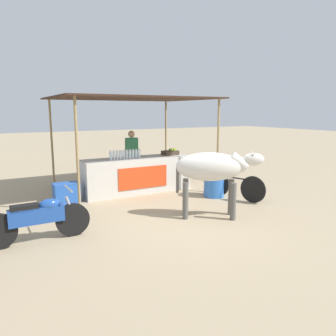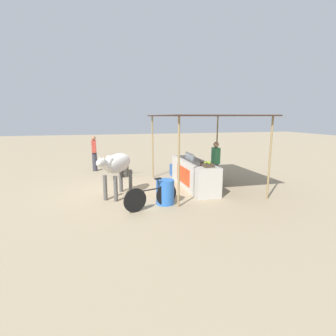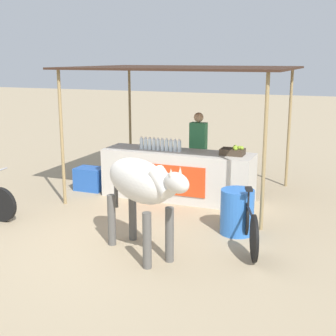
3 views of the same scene
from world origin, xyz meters
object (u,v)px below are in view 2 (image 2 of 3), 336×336
(stall_counter, at_px, (194,174))
(motorcycle_parked, at_px, (121,165))
(water_barrel, at_px, (165,192))
(fruit_crate, at_px, (207,164))
(cow, at_px, (117,165))
(passerby_on_street, at_px, (94,153))
(vendor_behind_counter, at_px, (215,164))
(bicycle_leaning, at_px, (152,197))
(cooler_box, at_px, (176,170))

(stall_counter, xyz_separation_m, motorcycle_parked, (-2.91, -2.38, -0.05))
(water_barrel, distance_m, motorcycle_parked, 4.57)
(fruit_crate, bearing_deg, cow, -102.23)
(stall_counter, xyz_separation_m, passerby_on_street, (-3.89, -3.53, 0.37))
(fruit_crate, relative_size, cow, 0.26)
(motorcycle_parked, distance_m, passerby_on_street, 1.56)
(stall_counter, height_order, fruit_crate, fruit_crate)
(vendor_behind_counter, distance_m, water_barrel, 2.64)
(vendor_behind_counter, bearing_deg, motorcycle_parked, -134.58)
(stall_counter, height_order, vendor_behind_counter, vendor_behind_counter)
(fruit_crate, xyz_separation_m, motorcycle_parked, (-4.01, -2.44, -0.60))
(stall_counter, bearing_deg, bicycle_leaning, -45.80)
(fruit_crate, xyz_separation_m, cow, (-0.61, -2.80, 0.00))
(stall_counter, relative_size, fruit_crate, 6.82)
(cow, bearing_deg, stall_counter, 100.11)
(stall_counter, distance_m, bicycle_leaning, 2.66)
(vendor_behind_counter, relative_size, motorcycle_parked, 0.92)
(stall_counter, bearing_deg, vendor_behind_counter, 76.62)
(vendor_behind_counter, bearing_deg, fruit_crate, -37.33)
(water_barrel, bearing_deg, cooler_box, 158.95)
(water_barrel, height_order, bicycle_leaning, bicycle_leaning)
(fruit_crate, bearing_deg, stall_counter, -177.27)
(motorcycle_parked, bearing_deg, stall_counter, 39.30)
(cow, height_order, bicycle_leaning, cow)
(stall_counter, xyz_separation_m, bicycle_leaning, (1.85, -1.91, -0.13))
(fruit_crate, height_order, bicycle_leaning, fruit_crate)
(cow, height_order, passerby_on_street, passerby_on_street)
(water_barrel, xyz_separation_m, cow, (-1.06, -1.31, 0.67))
(fruit_crate, xyz_separation_m, water_barrel, (0.46, -1.50, -0.67))
(water_barrel, distance_m, bicycle_leaning, 0.55)
(fruit_crate, xyz_separation_m, bicycle_leaning, (0.76, -1.96, -0.68))
(water_barrel, bearing_deg, vendor_behind_counter, 122.07)
(passerby_on_street, bearing_deg, vendor_behind_counter, 46.43)
(stall_counter, distance_m, motorcycle_parked, 3.77)
(vendor_behind_counter, height_order, passerby_on_street, same)
(vendor_behind_counter, xyz_separation_m, passerby_on_street, (-4.07, -4.28, 0.00))
(fruit_crate, relative_size, water_barrel, 0.61)
(cooler_box, height_order, motorcycle_parked, motorcycle_parked)
(cooler_box, distance_m, cow, 3.69)
(stall_counter, relative_size, motorcycle_parked, 1.67)
(stall_counter, height_order, motorcycle_parked, stall_counter)
(cooler_box, bearing_deg, fruit_crate, 2.82)
(motorcycle_parked, distance_m, bicycle_leaning, 4.79)
(bicycle_leaning, distance_m, passerby_on_street, 5.99)
(bicycle_leaning, bearing_deg, passerby_on_street, -164.25)
(stall_counter, bearing_deg, water_barrel, -42.86)
(stall_counter, bearing_deg, fruit_crate, 2.73)
(motorcycle_parked, xyz_separation_m, bicycle_leaning, (4.77, 0.48, -0.08))
(vendor_behind_counter, xyz_separation_m, cooler_box, (-2.12, -0.85, -0.61))
(cooler_box, relative_size, bicycle_leaning, 0.38)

